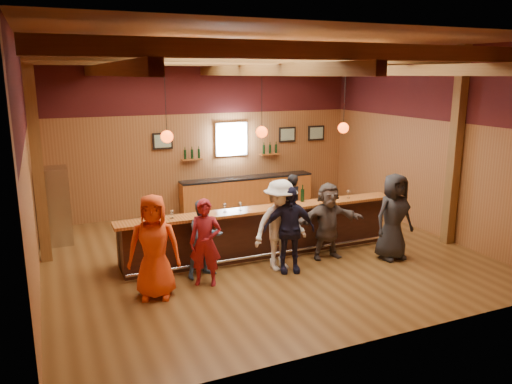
% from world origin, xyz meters
% --- Properties ---
extents(room, '(9.04, 9.00, 4.52)m').
position_xyz_m(room, '(0.00, 0.06, 3.21)').
color(room, brown).
rests_on(room, ground).
extents(bar_counter, '(6.30, 1.07, 1.11)m').
position_xyz_m(bar_counter, '(0.02, 0.15, 0.52)').
color(bar_counter, black).
rests_on(bar_counter, ground).
extents(back_bar_cabinet, '(4.00, 0.52, 0.95)m').
position_xyz_m(back_bar_cabinet, '(1.20, 3.72, 0.48)').
color(back_bar_cabinet, '#994D1B').
rests_on(back_bar_cabinet, ground).
extents(window, '(0.95, 0.09, 0.95)m').
position_xyz_m(window, '(0.80, 3.95, 2.05)').
color(window, silver).
rests_on(window, room).
extents(framed_pictures, '(5.35, 0.05, 0.45)m').
position_xyz_m(framed_pictures, '(1.67, 3.94, 2.10)').
color(framed_pictures, black).
rests_on(framed_pictures, room).
extents(wine_shelves, '(3.00, 0.18, 0.30)m').
position_xyz_m(wine_shelves, '(0.80, 3.88, 1.62)').
color(wine_shelves, '#994D1B').
rests_on(wine_shelves, room).
extents(pendant_lights, '(4.24, 0.24, 1.37)m').
position_xyz_m(pendant_lights, '(0.00, 0.00, 2.71)').
color(pendant_lights, black).
rests_on(pendant_lights, room).
extents(stainless_fridge, '(0.70, 0.70, 1.80)m').
position_xyz_m(stainless_fridge, '(-4.10, 2.60, 0.90)').
color(stainless_fridge, silver).
rests_on(stainless_fridge, ground).
extents(customer_orange, '(1.05, 0.84, 1.87)m').
position_xyz_m(customer_orange, '(-2.59, -1.20, 0.94)').
color(customer_orange, '#EB4716').
rests_on(customer_orange, ground).
extents(customer_redvest, '(0.72, 0.63, 1.65)m').
position_xyz_m(customer_redvest, '(-1.60, -1.04, 0.83)').
color(customer_redvest, maroon).
rests_on(customer_redvest, ground).
extents(customer_denim, '(0.86, 0.73, 1.54)m').
position_xyz_m(customer_denim, '(-1.49, -0.68, 0.77)').
color(customer_denim, '#46678C').
rests_on(customer_denim, ground).
extents(customer_white, '(1.28, 0.85, 1.86)m').
position_xyz_m(customer_white, '(0.00, -0.91, 0.93)').
color(customer_white, white).
rests_on(customer_white, ground).
extents(customer_navy, '(1.10, 0.70, 1.75)m').
position_xyz_m(customer_navy, '(0.12, -1.08, 0.87)').
color(customer_navy, '#191A33').
rests_on(customer_navy, ground).
extents(customer_brown, '(1.58, 0.65, 1.65)m').
position_xyz_m(customer_brown, '(1.22, -0.73, 0.83)').
color(customer_brown, '#544943').
rests_on(customer_brown, ground).
extents(customer_dark, '(0.94, 0.63, 1.86)m').
position_xyz_m(customer_dark, '(2.48, -1.32, 0.93)').
color(customer_dark, black).
rests_on(customer_dark, ground).
extents(bartender, '(0.63, 0.49, 1.53)m').
position_xyz_m(bartender, '(1.23, 0.97, 0.76)').
color(bartender, black).
rests_on(bartender, ground).
extents(ice_bucket, '(0.21, 0.21, 0.23)m').
position_xyz_m(ice_bucket, '(0.42, -0.18, 1.23)').
color(ice_bucket, brown).
rests_on(ice_bucket, bar_counter).
extents(bottle_a, '(0.08, 0.08, 0.35)m').
position_xyz_m(bottle_a, '(0.38, -0.04, 1.25)').
color(bottle_a, black).
rests_on(bottle_a, bar_counter).
extents(bottle_b, '(0.08, 0.08, 0.38)m').
position_xyz_m(bottle_b, '(0.99, -0.02, 1.26)').
color(bottle_b, black).
rests_on(bottle_b, bar_counter).
extents(glass_a, '(0.08, 0.08, 0.17)m').
position_xyz_m(glass_a, '(-2.45, -0.25, 1.23)').
color(glass_a, silver).
rests_on(glass_a, bar_counter).
extents(glass_b, '(0.08, 0.08, 0.17)m').
position_xyz_m(glass_b, '(-2.00, -0.17, 1.23)').
color(glass_b, silver).
rests_on(glass_b, bar_counter).
extents(glass_c, '(0.08, 0.08, 0.18)m').
position_xyz_m(glass_c, '(-1.33, -0.23, 1.24)').
color(glass_c, silver).
rests_on(glass_c, bar_counter).
extents(glass_d, '(0.08, 0.08, 0.19)m').
position_xyz_m(glass_d, '(-0.90, -0.16, 1.25)').
color(glass_d, silver).
rests_on(glass_d, bar_counter).
extents(glass_e, '(0.08, 0.08, 0.18)m').
position_xyz_m(glass_e, '(-0.56, -0.16, 1.24)').
color(glass_e, silver).
rests_on(glass_e, bar_counter).
extents(glass_f, '(0.08, 0.08, 0.19)m').
position_xyz_m(glass_f, '(0.59, -0.17, 1.24)').
color(glass_f, silver).
rests_on(glass_f, bar_counter).
extents(glass_g, '(0.09, 0.09, 0.20)m').
position_xyz_m(glass_g, '(1.39, -0.13, 1.25)').
color(glass_g, silver).
rests_on(glass_g, bar_counter).
extents(glass_h, '(0.09, 0.09, 0.19)m').
position_xyz_m(glass_h, '(2.10, -0.16, 1.25)').
color(glass_h, silver).
rests_on(glass_h, bar_counter).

